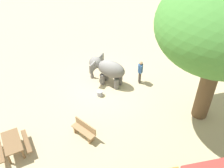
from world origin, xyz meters
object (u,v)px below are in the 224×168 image
(person_handler, at_px, (140,70))
(feed_bucket, at_px, (100,93))
(elephant, at_px, (107,69))
(wooden_bench, at_px, (84,130))
(picnic_table_near, at_px, (12,144))

(person_handler, height_order, feed_bucket, person_handler)
(feed_bucket, bearing_deg, person_handler, -164.91)
(elephant, bearing_deg, person_handler, -151.72)
(person_handler, distance_m, wooden_bench, 5.42)
(person_handler, distance_m, feed_bucket, 2.91)
(wooden_bench, relative_size, feed_bucket, 3.76)
(elephant, xyz_separation_m, person_handler, (-2.01, 0.38, -0.14))
(person_handler, relative_size, feed_bucket, 4.50)
(person_handler, height_order, wooden_bench, person_handler)
(wooden_bench, relative_size, picnic_table_near, 0.74)
(person_handler, bearing_deg, elephant, -3.81)
(wooden_bench, bearing_deg, picnic_table_near, 56.73)
(person_handler, xyz_separation_m, picnic_table_near, (7.45, 3.90, -0.36))
(elephant, height_order, person_handler, elephant)
(person_handler, relative_size, picnic_table_near, 0.88)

